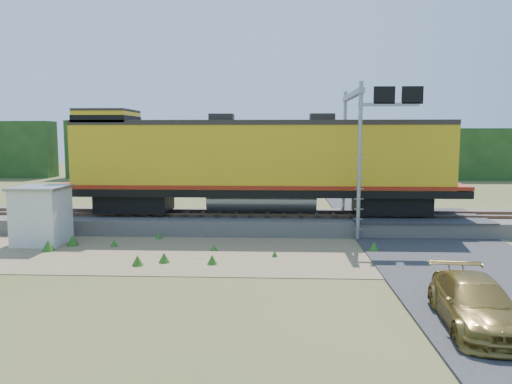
{
  "coord_description": "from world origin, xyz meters",
  "views": [
    {
      "loc": [
        -0.3,
        -21.04,
        5.16
      ],
      "look_at": [
        -1.4,
        3.0,
        2.4
      ],
      "focal_mm": 35.0,
      "sensor_mm": 36.0,
      "label": 1
    }
  ],
  "objects_px": {
    "signal_gantry": "(362,124)",
    "car": "(476,304)",
    "locomotive": "(256,162)",
    "shed": "(41,215)"
  },
  "relations": [
    {
      "from": "signal_gantry",
      "to": "car",
      "type": "relative_size",
      "value": 1.7
    },
    {
      "from": "locomotive",
      "to": "shed",
      "type": "height_order",
      "value": "locomotive"
    },
    {
      "from": "signal_gantry",
      "to": "car",
      "type": "xyz_separation_m",
      "value": [
        1.01,
        -13.16,
        -5.07
      ]
    },
    {
      "from": "shed",
      "to": "signal_gantry",
      "type": "bearing_deg",
      "value": 13.91
    },
    {
      "from": "locomotive",
      "to": "signal_gantry",
      "type": "distance_m",
      "value": 5.94
    },
    {
      "from": "locomotive",
      "to": "shed",
      "type": "distance_m",
      "value": 11.07
    },
    {
      "from": "shed",
      "to": "car",
      "type": "relative_size",
      "value": 0.61
    },
    {
      "from": "locomotive",
      "to": "signal_gantry",
      "type": "xyz_separation_m",
      "value": [
        5.54,
        -0.68,
        2.02
      ]
    },
    {
      "from": "shed",
      "to": "signal_gantry",
      "type": "relative_size",
      "value": 0.36
    },
    {
      "from": "locomotive",
      "to": "car",
      "type": "bearing_deg",
      "value": -64.67
    }
  ]
}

